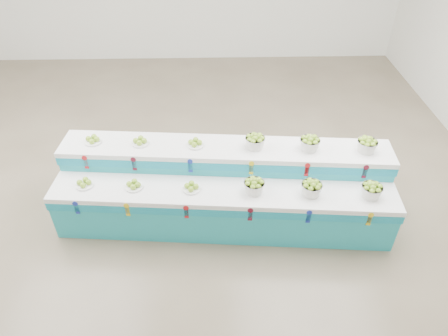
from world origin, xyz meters
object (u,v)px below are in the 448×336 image
Objects in this scene: plate_upper_mid at (140,141)px; basket_lower_left at (254,186)px; display_stand at (224,188)px; basket_upper_right at (367,145)px.

basket_lower_left is at bearing -24.53° from plate_upper_mid.
plate_upper_mid is at bearing 166.39° from display_stand.
plate_upper_mid is at bearing 155.47° from basket_lower_left.
basket_upper_right is at bearing 8.50° from display_stand.
plate_upper_mid is (-1.50, 0.69, 0.25)m from basket_lower_left.
basket_lower_left is 1.60m from basket_upper_right.
basket_lower_left is 1.67m from plate_upper_mid.
display_stand is 1.31m from plate_upper_mid.
display_stand is 0.58m from basket_lower_left.
display_stand reaches higher than basket_lower_left.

